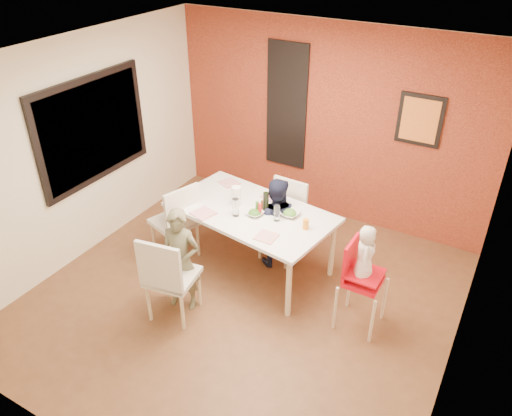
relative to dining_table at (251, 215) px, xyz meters
The scene contains 35 objects.
ground 0.96m from the dining_table, 68.41° to the right, with size 4.50×4.50×0.00m, color brown.
ceiling 2.06m from the dining_table, 68.41° to the right, with size 4.50×4.50×0.02m, color white.
wall_back 1.80m from the dining_table, 82.19° to the left, with size 4.50×0.02×2.70m, color #F0E6C7.
wall_front 2.90m from the dining_table, 85.37° to the right, with size 4.50×0.02×2.70m, color #F0E6C7.
wall_left 2.19m from the dining_table, 164.01° to the right, with size 0.02×4.50×2.70m, color #F0E6C7.
wall_right 2.62m from the dining_table, 13.15° to the right, with size 0.02×4.50×2.70m, color #F0E6C7.
brick_accent_wall 1.78m from the dining_table, 82.10° to the left, with size 4.50×0.02×2.70m, color maroon.
picture_window_frame 2.19m from the dining_table, 169.22° to the right, with size 0.05×1.70×1.30m, color black.
picture_window_pane 2.17m from the dining_table, 169.14° to the right, with size 0.02×1.55×1.15m, color black.
glassblock_strip 1.84m from the dining_table, 102.77° to the left, with size 0.55×0.03×1.70m, color silver.
glassblock_surround 1.84m from the dining_table, 102.81° to the left, with size 0.60×0.03×1.76m, color black.
art_print_frame 2.35m from the dining_table, 48.77° to the left, with size 0.54×0.03×0.64m, color black.
art_print_canvas 2.34m from the dining_table, 48.51° to the left, with size 0.44×0.01×0.54m, color orange.
dining_table is the anchor object (origin of this frame).
chair_near 1.29m from the dining_table, 102.64° to the right, with size 0.56×0.56×1.06m.
chair_far 0.53m from the dining_table, 62.43° to the left, with size 0.49×0.49×1.01m.
chair_left 0.92m from the dining_table, 159.70° to the right, with size 0.62×0.62×1.06m.
high_chair 1.51m from the dining_table, 12.06° to the right, with size 0.44×0.44×1.02m.
child_near 1.04m from the dining_table, 106.55° to the right, with size 0.45×0.29×1.22m, color brown.
child_far 0.33m from the dining_table, 40.65° to the left, with size 0.57×0.45×1.18m, color #151931.
toddler 1.54m from the dining_table, 11.86° to the right, with size 0.31×0.20×0.63m, color silver.
plate_near_left 0.56m from the dining_table, 142.39° to the right, with size 0.24×0.24×0.01m, color white.
plate_far_mid 0.41m from the dining_table, 82.66° to the left, with size 0.20×0.20×0.01m, color white.
plate_near_right 0.59m from the dining_table, 43.12° to the right, with size 0.22×0.22×0.01m, color white.
plate_far_left 0.73m from the dining_table, 142.86° to the left, with size 0.22×0.22×0.01m, color white.
salad_bowl_a 0.15m from the dining_table, 37.01° to the right, with size 0.19×0.19×0.05m, color white.
salad_bowl_b 0.48m from the dining_table, 15.41° to the left, with size 0.23×0.23×0.06m, color silver.
wine_bottle 0.27m from the dining_table, 18.25° to the left, with size 0.07×0.07×0.25m, color black.
wine_glass_a 0.28m from the dining_table, 116.38° to the right, with size 0.08×0.08×0.22m, color silver.
wine_glass_b 0.41m from the dining_table, ahead, with size 0.07×0.07×0.19m, color white.
paper_towel_roll 0.28m from the dining_table, behind, with size 0.11×0.11×0.25m, color white.
condiment_red 0.21m from the dining_table, 15.59° to the right, with size 0.04×0.04×0.15m, color red.
condiment_green 0.18m from the dining_table, 11.28° to the right, with size 0.04×0.04×0.15m, color #346C24.
condiment_brown 0.19m from the dining_table, 28.30° to the left, with size 0.03×0.03×0.13m, color brown.
sippy_cup 0.74m from the dining_table, ahead, with size 0.07×0.07×0.12m, color orange.
Camera 1 is at (2.30, -3.74, 3.87)m, focal length 35.00 mm.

